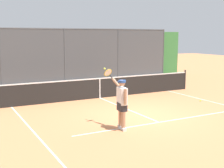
{
  "coord_description": "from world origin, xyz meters",
  "views": [
    {
      "loc": [
        6.17,
        9.31,
        2.94
      ],
      "look_at": [
        0.61,
        -1.24,
        1.05
      ],
      "focal_mm": 49.29,
      "sensor_mm": 36.0,
      "label": 1
    }
  ],
  "objects": [
    {
      "name": "fence_backdrop",
      "position": [
        -0.0,
        -9.17,
        1.59
      ],
      "size": [
        17.84,
        1.37,
        3.37
      ],
      "color": "#474C51",
      "rests_on": "ground"
    },
    {
      "name": "tennis_net",
      "position": [
        0.0,
        -3.63,
        0.49
      ],
      "size": [
        10.49,
        0.09,
        1.07
      ],
      "color": "#2D2D2D",
      "rests_on": "ground"
    },
    {
      "name": "tennis_ball_near_net",
      "position": [
        -3.68,
        -0.81,
        0.03
      ],
      "size": [
        0.07,
        0.07,
        0.07
      ],
      "primitive_type": "sphere",
      "color": "#CCDB33",
      "rests_on": "ground"
    },
    {
      "name": "ground_plane",
      "position": [
        0.0,
        0.0,
        0.0
      ],
      "size": [
        60.0,
        60.0,
        0.0
      ],
      "primitive_type": "plane",
      "color": "#C67A4C"
    },
    {
      "name": "tennis_player",
      "position": [
        1.52,
        1.13,
        0.91
      ],
      "size": [
        0.36,
        1.37,
        1.87
      ],
      "rotation": [
        0.0,
        0.0,
        -1.71
      ],
      "color": "silver",
      "rests_on": "ground"
    },
    {
      "name": "court_line_markings",
      "position": [
        0.0,
        1.43,
        0.0
      ],
      "size": [
        8.17,
        8.57,
        0.01
      ],
      "color": "white",
      "rests_on": "ground"
    }
  ]
}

